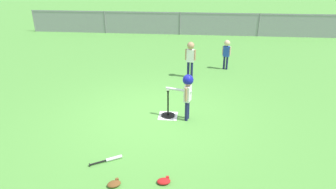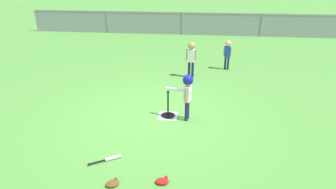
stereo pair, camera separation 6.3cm
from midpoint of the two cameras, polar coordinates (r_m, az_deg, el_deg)
ground_plane at (r=6.80m, az=-2.59°, el=-4.16°), size 60.00×60.00×0.00m
home_plate at (r=6.77m, az=0.27°, el=-4.23°), size 0.44×0.44×0.01m
batting_tee at (r=6.73m, az=0.27°, el=-3.52°), size 0.32×0.32×0.64m
baseball_on_tee at (r=6.48m, az=0.28°, el=1.01°), size 0.07×0.07×0.07m
batter_child at (r=6.31m, az=4.15°, el=1.26°), size 0.62×0.31×1.09m
fielder_near_left at (r=9.95m, az=11.97°, el=8.49°), size 0.28×0.20×1.01m
fielder_deep_center at (r=8.99m, az=4.87°, el=7.85°), size 0.34×0.23×1.14m
spare_bat_silver at (r=5.41m, az=-11.18°, el=-12.42°), size 0.53×0.36×0.06m
glove_by_plate at (r=4.87m, az=-10.56°, el=-16.98°), size 0.27×0.25×0.07m
glove_near_bats at (r=4.83m, az=-0.73°, el=-16.84°), size 0.25×0.21×0.07m
outfield_fence at (r=15.33m, az=2.90°, el=14.06°), size 16.06×0.06×1.15m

